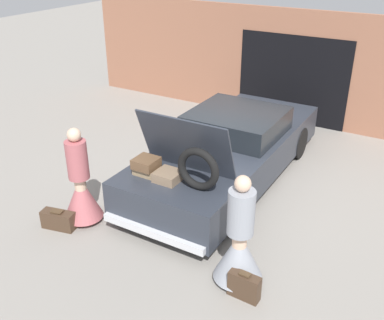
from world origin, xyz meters
name	(u,v)px	position (x,y,z in m)	size (l,w,h in m)	color
ground_plane	(228,177)	(0.00, 0.00, 0.00)	(40.00, 40.00, 0.00)	gray
garage_wall_back	(294,68)	(0.00, 3.59, 1.39)	(12.00, 0.14, 2.80)	#9E664C
car	(229,150)	(0.00, 0.00, 0.61)	(1.97, 5.25, 1.87)	#2D333D
person_left	(81,189)	(-1.44, -2.58, 0.60)	(0.65, 0.65, 1.69)	beige
person_right	(239,246)	(1.44, -2.61, 0.59)	(0.69, 0.69, 1.67)	beige
suitcase_beside_left_person	(58,220)	(-1.64, -2.96, 0.16)	(0.59, 0.32, 0.34)	#473323
suitcase_beside_right_person	(244,286)	(1.66, -2.87, 0.19)	(0.44, 0.17, 0.41)	#473323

